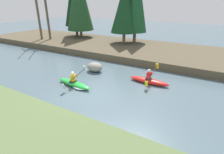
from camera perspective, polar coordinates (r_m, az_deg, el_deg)
ground_plane at (r=10.54m, az=-8.08°, el=-5.72°), size 90.00×90.00×0.00m
riverbank_far at (r=19.20m, az=11.06°, el=8.40°), size 44.00×8.60×0.63m
conifer_tree_mid_left at (r=20.81m, az=4.16°, el=21.76°), size 3.09×3.09×6.69m
conifer_tree_centre at (r=21.15m, az=7.92°, el=23.63°), size 2.68×2.68×8.14m
bare_tree_upstream at (r=24.96m, az=-22.82°, el=18.45°), size 3.65×3.61×6.63m
bare_tree_mid_upstream at (r=24.54m, az=-20.32°, el=18.92°), size 3.73×3.69×6.79m
kayaker_lead at (r=12.03m, az=12.06°, el=-1.07°), size 2.78×2.07×1.20m
kayaker_middle at (r=11.58m, az=-11.95°, el=-2.15°), size 2.79×2.07×1.20m
boulder_midstream at (r=13.88m, az=-5.64°, el=3.27°), size 1.27×1.00×0.72m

